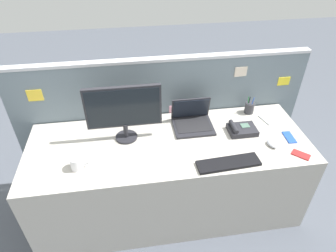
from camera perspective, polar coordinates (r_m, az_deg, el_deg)
name	(u,v)px	position (r m, az deg, el deg)	size (l,w,h in m)	color
ground_plane	(169,204)	(2.80, 0.16, -14.96)	(10.00, 10.00, 0.00)	#4C515B
desk	(169,176)	(2.51, 0.17, -9.71)	(2.16, 0.78, 0.75)	#ADA89E
cubicle_divider	(162,122)	(2.67, -1.21, 0.76)	(2.50, 0.08, 1.25)	slate
desktop_monitor	(124,110)	(2.18, -8.61, 3.17)	(0.56, 0.17, 0.45)	#232328
laptop	(192,120)	(2.42, 4.71, 1.21)	(0.32, 0.28, 0.21)	#232328
desk_phone	(241,129)	(2.41, 14.01, -0.65)	(0.22, 0.16, 0.08)	#232328
keyboard_main	(228,163)	(2.11, 11.63, -7.08)	(0.45, 0.12, 0.02)	black
computer_mouse_right_hand	(272,144)	(2.35, 19.49, -3.29)	(0.06, 0.10, 0.03)	#9EA0A8
pen_cup	(249,108)	(2.65, 15.48, 3.44)	(0.08, 0.08, 0.17)	#333338
cell_phone_blue_case	(289,137)	(2.49, 22.45, -2.03)	(0.06, 0.14, 0.01)	blue
cell_phone_red_case	(301,155)	(2.35, 24.35, -5.08)	(0.07, 0.13, 0.01)	#B22323
cell_phone_silver_slab	(266,120)	(2.62, 18.54, 1.20)	(0.06, 0.15, 0.01)	#B7BAC1
coffee_mug	(77,163)	(2.12, -17.23, -6.84)	(0.13, 0.09, 0.09)	white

